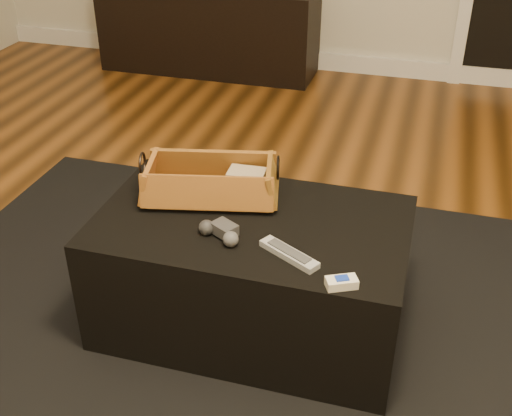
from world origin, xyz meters
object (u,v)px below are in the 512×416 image
(media_cabinet, at_px, (209,29))
(game_controller, at_px, (221,232))
(wicker_basket, at_px, (211,183))
(cream_gadget, at_px, (342,282))
(silver_remote, at_px, (289,254))
(tv_remote, at_px, (203,192))
(ottoman, at_px, (252,272))

(media_cabinet, xyz_separation_m, game_controller, (0.97, -2.59, 0.17))
(wicker_basket, xyz_separation_m, game_controller, (0.11, -0.23, -0.03))
(wicker_basket, bearing_deg, cream_gadget, -35.48)
(media_cabinet, bearing_deg, silver_remote, -65.59)
(wicker_basket, bearing_deg, silver_remote, -38.30)
(media_cabinet, height_order, tv_remote, media_cabinet)
(wicker_basket, relative_size, game_controller, 3.18)
(media_cabinet, relative_size, wicker_basket, 2.99)
(cream_gadget, bearing_deg, media_cabinet, 116.59)
(game_controller, bearing_deg, ottoman, 63.96)
(ottoman, xyz_separation_m, tv_remote, (-0.19, 0.08, 0.24))
(game_controller, xyz_separation_m, cream_gadget, (0.39, -0.13, -0.01))
(wicker_basket, bearing_deg, ottoman, -30.60)
(ottoman, bearing_deg, tv_remote, 157.09)
(wicker_basket, height_order, cream_gadget, wicker_basket)
(media_cabinet, bearing_deg, wicker_basket, -70.06)
(media_cabinet, xyz_separation_m, tv_remote, (0.84, -2.39, 0.17))
(game_controller, xyz_separation_m, silver_remote, (0.22, -0.04, -0.01))
(ottoman, height_order, wicker_basket, wicker_basket)
(wicker_basket, distance_m, game_controller, 0.26)
(tv_remote, distance_m, wicker_basket, 0.04)
(game_controller, relative_size, cream_gadget, 1.60)
(game_controller, bearing_deg, wicker_basket, 116.33)
(game_controller, relative_size, silver_remote, 0.78)
(wicker_basket, height_order, silver_remote, wicker_basket)
(media_cabinet, bearing_deg, ottoman, -67.31)
(wicker_basket, distance_m, silver_remote, 0.43)
(wicker_basket, distance_m, cream_gadget, 0.62)
(cream_gadget, bearing_deg, tv_remote, 147.11)
(tv_remote, distance_m, silver_remote, 0.43)
(ottoman, xyz_separation_m, silver_remote, (0.16, -0.16, 0.22))
(media_cabinet, xyz_separation_m, silver_remote, (1.19, -2.63, 0.15))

